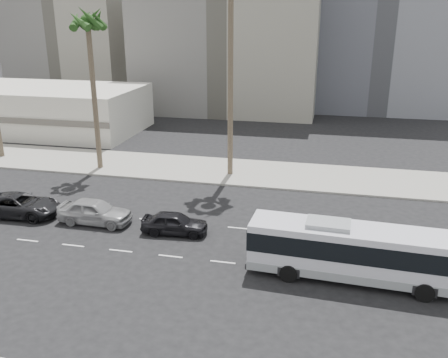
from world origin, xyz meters
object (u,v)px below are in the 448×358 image
(car_b, at_px, (95,211))
(car_c, at_px, (19,205))
(palm_mid, at_px, (88,24))
(city_bus, at_px, (354,251))
(car_a, at_px, (175,223))

(car_b, bearing_deg, car_c, 90.63)
(palm_mid, bearing_deg, car_c, -92.99)
(city_bus, distance_m, car_b, 16.40)
(palm_mid, bearing_deg, car_a, -46.35)
(car_a, distance_m, palm_mid, 18.92)
(car_c, bearing_deg, car_b, -93.84)
(car_a, relative_size, palm_mid, 0.30)
(city_bus, height_order, car_b, city_bus)
(car_b, height_order, car_c, car_b)
(city_bus, xyz_separation_m, car_c, (-21.52, 3.46, -0.83))
(car_a, bearing_deg, city_bus, -111.04)
(city_bus, relative_size, car_a, 2.62)
(city_bus, distance_m, palm_mid, 27.33)
(city_bus, height_order, palm_mid, palm_mid)
(car_a, distance_m, car_c, 11.01)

